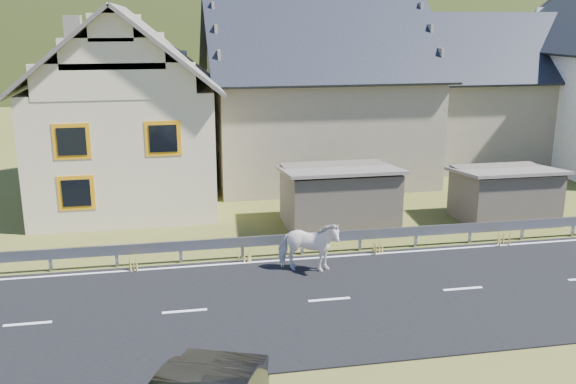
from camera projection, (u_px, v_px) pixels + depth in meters
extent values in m
plane|color=#3E4514|center=(463.00, 290.00, 18.63)|extent=(160.00, 160.00, 0.00)
cube|color=black|center=(463.00, 289.00, 18.63)|extent=(60.00, 7.00, 0.04)
cube|color=silver|center=(463.00, 289.00, 18.62)|extent=(60.00, 6.60, 0.01)
cube|color=#93969B|center=(416.00, 231.00, 21.97)|extent=(28.00, 0.08, 0.34)
cube|color=#93969B|center=(50.00, 261.00, 19.91)|extent=(0.10, 0.06, 0.70)
cube|color=#93969B|center=(117.00, 257.00, 20.27)|extent=(0.10, 0.06, 0.70)
cube|color=#93969B|center=(181.00, 253.00, 20.62)|extent=(0.10, 0.06, 0.70)
cube|color=#93969B|center=(242.00, 249.00, 20.98)|extent=(0.10, 0.06, 0.70)
cube|color=#93969B|center=(302.00, 245.00, 21.34)|extent=(0.10, 0.06, 0.70)
cube|color=#93969B|center=(360.00, 241.00, 21.69)|extent=(0.10, 0.06, 0.70)
cube|color=#93969B|center=(416.00, 237.00, 22.05)|extent=(0.10, 0.06, 0.70)
cube|color=#93969B|center=(470.00, 234.00, 22.41)|extent=(0.10, 0.06, 0.70)
cube|color=#93969B|center=(522.00, 230.00, 22.76)|extent=(0.10, 0.06, 0.70)
cube|color=#93969B|center=(573.00, 227.00, 23.12)|extent=(0.10, 0.06, 0.70)
cube|color=brown|center=(339.00, 198.00, 24.15)|extent=(4.30, 3.30, 2.40)
cube|color=brown|center=(504.00, 195.00, 24.86)|extent=(3.80, 2.90, 2.20)
cube|color=beige|center=(126.00, 142.00, 27.57)|extent=(7.00, 9.00, 5.00)
cube|color=orange|center=(72.00, 141.00, 22.79)|extent=(1.30, 0.12, 1.30)
cube|color=orange|center=(163.00, 138.00, 23.36)|extent=(1.30, 0.12, 1.30)
cube|color=orange|center=(76.00, 193.00, 23.28)|extent=(1.30, 0.12, 1.30)
cube|color=gray|center=(74.00, 44.00, 27.57)|extent=(0.70, 0.70, 2.40)
cube|color=gray|center=(315.00, 124.00, 32.02)|extent=(10.00, 9.00, 5.00)
cube|color=gray|center=(481.00, 117.00, 35.76)|extent=(9.00, 8.00, 4.60)
ellipsoid|color=#253512|center=(212.00, 112.00, 195.47)|extent=(440.00, 280.00, 260.00)
imported|color=white|center=(308.00, 246.00, 19.71)|extent=(1.40, 2.10, 1.63)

